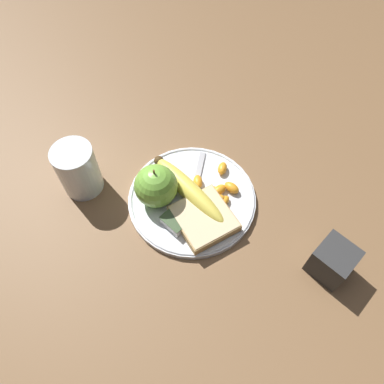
{
  "coord_description": "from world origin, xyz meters",
  "views": [
    {
      "loc": [
        -0.27,
        0.28,
        0.64
      ],
      "look_at": [
        0.0,
        0.0,
        0.03
      ],
      "focal_mm": 35.0,
      "sensor_mm": 36.0,
      "label": 1
    }
  ],
  "objects_px": {
    "bread_slice": "(204,219)",
    "condiment_caddy": "(333,261)",
    "fork": "(194,192)",
    "banana": "(188,189)",
    "juice_glass": "(78,171)",
    "jam_packet": "(175,221)",
    "apple": "(156,186)",
    "plate": "(192,198)"
  },
  "relations": [
    {
      "from": "jam_packet",
      "to": "condiment_caddy",
      "type": "height_order",
      "value": "condiment_caddy"
    },
    {
      "from": "banana",
      "to": "fork",
      "type": "height_order",
      "value": "banana"
    },
    {
      "from": "apple",
      "to": "jam_packet",
      "type": "relative_size",
      "value": 1.94
    },
    {
      "from": "juice_glass",
      "to": "condiment_caddy",
      "type": "xyz_separation_m",
      "value": [
        -0.46,
        -0.19,
        -0.02
      ]
    },
    {
      "from": "banana",
      "to": "jam_packet",
      "type": "relative_size",
      "value": 4.28
    },
    {
      "from": "plate",
      "to": "bread_slice",
      "type": "xyz_separation_m",
      "value": [
        -0.05,
        0.02,
        0.02
      ]
    },
    {
      "from": "apple",
      "to": "bread_slice",
      "type": "height_order",
      "value": "apple"
    },
    {
      "from": "plate",
      "to": "banana",
      "type": "xyz_separation_m",
      "value": [
        0.01,
        -0.0,
        0.02
      ]
    },
    {
      "from": "juice_glass",
      "to": "apple",
      "type": "relative_size",
      "value": 1.18
    },
    {
      "from": "bread_slice",
      "to": "banana",
      "type": "bearing_deg",
      "value": -19.75
    },
    {
      "from": "plate",
      "to": "juice_glass",
      "type": "distance_m",
      "value": 0.23
    },
    {
      "from": "juice_glass",
      "to": "bread_slice",
      "type": "xyz_separation_m",
      "value": [
        -0.24,
        -0.1,
        -0.03
      ]
    },
    {
      "from": "fork",
      "to": "condiment_caddy",
      "type": "xyz_separation_m",
      "value": [
        -0.28,
        -0.05,
        0.02
      ]
    },
    {
      "from": "fork",
      "to": "banana",
      "type": "bearing_deg",
      "value": -64.41
    },
    {
      "from": "plate",
      "to": "bread_slice",
      "type": "distance_m",
      "value": 0.06
    },
    {
      "from": "jam_packet",
      "to": "plate",
      "type": "bearing_deg",
      "value": -73.71
    },
    {
      "from": "bread_slice",
      "to": "jam_packet",
      "type": "height_order",
      "value": "same"
    },
    {
      "from": "juice_glass",
      "to": "bread_slice",
      "type": "distance_m",
      "value": 0.26
    },
    {
      "from": "plate",
      "to": "apple",
      "type": "xyz_separation_m",
      "value": [
        0.05,
        0.05,
        0.05
      ]
    },
    {
      "from": "juice_glass",
      "to": "bread_slice",
      "type": "height_order",
      "value": "juice_glass"
    },
    {
      "from": "plate",
      "to": "fork",
      "type": "height_order",
      "value": "fork"
    },
    {
      "from": "banana",
      "to": "condiment_caddy",
      "type": "distance_m",
      "value": 0.29
    },
    {
      "from": "banana",
      "to": "bread_slice",
      "type": "distance_m",
      "value": 0.07
    },
    {
      "from": "apple",
      "to": "fork",
      "type": "relative_size",
      "value": 0.61
    },
    {
      "from": "plate",
      "to": "jam_packet",
      "type": "height_order",
      "value": "jam_packet"
    },
    {
      "from": "juice_glass",
      "to": "banana",
      "type": "xyz_separation_m",
      "value": [
        -0.17,
        -0.13,
        -0.02
      ]
    },
    {
      "from": "jam_packet",
      "to": "bread_slice",
      "type": "bearing_deg",
      "value": -129.72
    },
    {
      "from": "fork",
      "to": "jam_packet",
      "type": "bearing_deg",
      "value": -15.76
    },
    {
      "from": "bread_slice",
      "to": "condiment_caddy",
      "type": "xyz_separation_m",
      "value": [
        -0.22,
        -0.09,
        0.01
      ]
    },
    {
      "from": "juice_glass",
      "to": "fork",
      "type": "bearing_deg",
      "value": -142.28
    },
    {
      "from": "bread_slice",
      "to": "apple",
      "type": "bearing_deg",
      "value": 13.46
    },
    {
      "from": "juice_glass",
      "to": "banana",
      "type": "height_order",
      "value": "juice_glass"
    },
    {
      "from": "banana",
      "to": "plate",
      "type": "bearing_deg",
      "value": 177.71
    },
    {
      "from": "bread_slice",
      "to": "condiment_caddy",
      "type": "bearing_deg",
      "value": -157.87
    },
    {
      "from": "fork",
      "to": "condiment_caddy",
      "type": "height_order",
      "value": "condiment_caddy"
    },
    {
      "from": "bread_slice",
      "to": "jam_packet",
      "type": "bearing_deg",
      "value": 50.28
    },
    {
      "from": "bread_slice",
      "to": "fork",
      "type": "height_order",
      "value": "bread_slice"
    },
    {
      "from": "apple",
      "to": "banana",
      "type": "height_order",
      "value": "apple"
    },
    {
      "from": "apple",
      "to": "bread_slice",
      "type": "relative_size",
      "value": 0.71
    },
    {
      "from": "bread_slice",
      "to": "condiment_caddy",
      "type": "relative_size",
      "value": 1.89
    },
    {
      "from": "plate",
      "to": "banana",
      "type": "distance_m",
      "value": 0.03
    },
    {
      "from": "banana",
      "to": "fork",
      "type": "distance_m",
      "value": 0.02
    }
  ]
}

